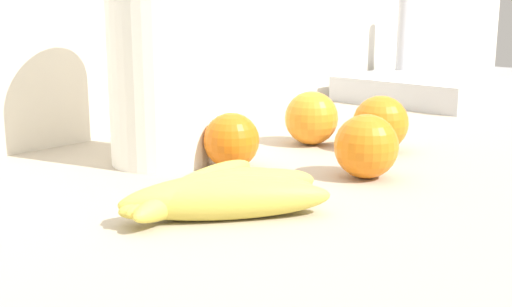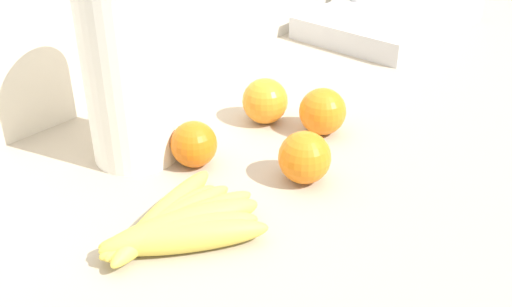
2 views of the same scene
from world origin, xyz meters
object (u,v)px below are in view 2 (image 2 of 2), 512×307
at_px(orange_front, 265,101).
at_px(paper_towel_roll, 128,75).
at_px(orange_right, 194,144).
at_px(banana_bunch, 177,226).
at_px(orange_center, 323,111).
at_px(sink_basin, 389,18).
at_px(orange_back_right, 305,157).

bearing_deg(orange_front, paper_towel_roll, 160.80).
bearing_deg(orange_right, banana_bunch, -140.64).
relative_size(orange_center, paper_towel_roll, 0.26).
distance_m(orange_front, sink_basin, 0.55).
bearing_deg(banana_bunch, paper_towel_roll, 64.03).
bearing_deg(orange_right, orange_back_right, -63.91).
relative_size(orange_right, sink_basin, 0.17).
distance_m(orange_right, orange_front, 0.17).
relative_size(orange_right, orange_back_right, 0.92).
bearing_deg(orange_right, orange_center, -21.88).
bearing_deg(orange_center, paper_towel_roll, 145.35).
distance_m(banana_bunch, orange_center, 0.33).
bearing_deg(paper_towel_roll, banana_bunch, -115.97).
bearing_deg(paper_towel_roll, orange_center, -34.65).
bearing_deg(orange_front, sink_basin, 9.21).
xyz_separation_m(orange_right, paper_towel_roll, (-0.04, 0.08, 0.09)).
xyz_separation_m(banana_bunch, orange_front, (0.30, 0.12, 0.02)).
relative_size(banana_bunch, orange_back_right, 2.94).
bearing_deg(orange_center, orange_right, 158.12).
height_order(orange_right, orange_front, orange_front).
relative_size(orange_center, orange_front, 1.00).
relative_size(orange_center, sink_basin, 0.18).
bearing_deg(orange_center, orange_back_right, -153.96).
distance_m(banana_bunch, paper_towel_roll, 0.24).
distance_m(orange_center, paper_towel_roll, 0.30).
xyz_separation_m(orange_center, orange_back_right, (-0.13, -0.06, -0.00)).
relative_size(orange_center, orange_back_right, 1.01).
bearing_deg(sink_basin, orange_center, -160.65).
relative_size(banana_bunch, paper_towel_roll, 0.75).
bearing_deg(orange_front, orange_back_right, -122.56).
bearing_deg(orange_front, orange_right, -176.01).
height_order(banana_bunch, paper_towel_roll, paper_towel_roll).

